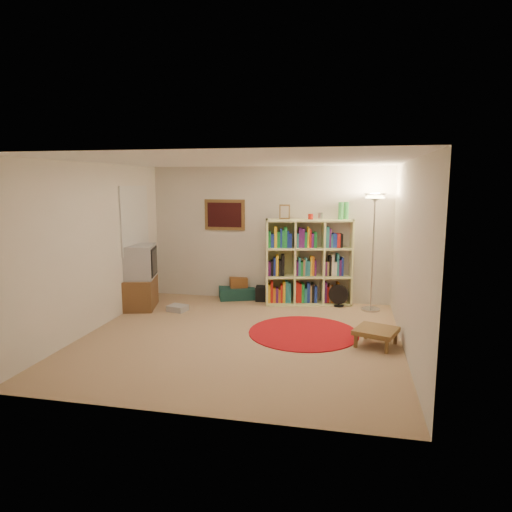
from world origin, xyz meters
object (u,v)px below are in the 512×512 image
(floor_lamp, at_px, (374,214))
(floor_fan, at_px, (339,296))
(tv_stand, at_px, (139,278))
(bookshelf, at_px, (307,263))
(suitcase, at_px, (237,293))
(side_table, at_px, (376,331))

(floor_lamp, bearing_deg, floor_fan, 166.92)
(floor_fan, height_order, tv_stand, tv_stand)
(floor_lamp, bearing_deg, bookshelf, 168.19)
(suitcase, xyz_separation_m, side_table, (2.49, -2.10, 0.09))
(suitcase, bearing_deg, bookshelf, -23.79)
(floor_lamp, xyz_separation_m, floor_fan, (-0.56, 0.13, -1.48))
(side_table, bearing_deg, suitcase, 139.87)
(bookshelf, xyz_separation_m, floor_lamp, (1.14, -0.24, 0.93))
(bookshelf, bearing_deg, floor_fan, -22.83)
(bookshelf, height_order, floor_lamp, floor_lamp)
(suitcase, distance_m, side_table, 3.26)
(tv_stand, bearing_deg, suitcase, 17.70)
(floor_fan, distance_m, side_table, 1.99)
(floor_fan, relative_size, tv_stand, 0.36)
(tv_stand, relative_size, side_table, 1.68)
(tv_stand, bearing_deg, floor_fan, -2.01)
(floor_lamp, relative_size, floor_fan, 5.06)
(tv_stand, bearing_deg, side_table, -30.51)
(bookshelf, bearing_deg, side_table, -72.69)
(floor_fan, distance_m, suitcase, 1.94)
(bookshelf, relative_size, floor_lamp, 0.92)
(bookshelf, relative_size, suitcase, 2.39)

